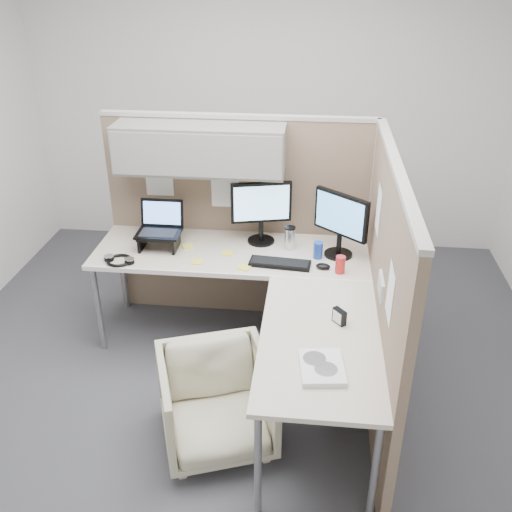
# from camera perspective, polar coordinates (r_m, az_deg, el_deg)

# --- Properties ---
(ground) EXTENTS (4.50, 4.50, 0.00)m
(ground) POSITION_cam_1_polar(r_m,az_deg,el_deg) (4.07, -1.82, -12.23)
(ground) COLOR #3A3A3F
(ground) RESTS_ON ground
(partition_back) EXTENTS (2.00, 0.36, 1.63)m
(partition_back) POSITION_cam_1_polar(r_m,az_deg,el_deg) (4.25, -3.43, 6.81)
(partition_back) COLOR #816954
(partition_back) RESTS_ON ground
(partition_right) EXTENTS (0.07, 2.03, 1.63)m
(partition_right) POSITION_cam_1_polar(r_m,az_deg,el_deg) (3.54, 12.44, -3.49)
(partition_right) COLOR #816954
(partition_right) RESTS_ON ground
(desk) EXTENTS (2.00, 1.98, 0.73)m
(desk) POSITION_cam_1_polar(r_m,az_deg,el_deg) (3.76, 0.17, -3.09)
(desk) COLOR beige
(desk) RESTS_ON ground
(office_chair) EXTENTS (0.79, 0.77, 0.65)m
(office_chair) POSITION_cam_1_polar(r_m,az_deg,el_deg) (3.45, -4.00, -14.01)
(office_chair) COLOR beige
(office_chair) RESTS_ON ground
(monitor_left) EXTENTS (0.44, 0.20, 0.47)m
(monitor_left) POSITION_cam_1_polar(r_m,az_deg,el_deg) (4.14, 0.52, 4.86)
(monitor_left) COLOR black
(monitor_left) RESTS_ON desk
(monitor_right) EXTENTS (0.36, 0.31, 0.47)m
(monitor_right) POSITION_cam_1_polar(r_m,az_deg,el_deg) (3.98, 8.46, 3.59)
(monitor_right) COLOR black
(monitor_right) RESTS_ON desk
(laptop_station) EXTENTS (0.31, 0.27, 0.33)m
(laptop_station) POSITION_cam_1_polar(r_m,az_deg,el_deg) (4.19, -9.62, 2.50)
(laptop_station) COLOR black
(laptop_station) RESTS_ON desk
(keyboard) EXTENTS (0.43, 0.18, 0.02)m
(keyboard) POSITION_cam_1_polar(r_m,az_deg,el_deg) (3.93, 2.40, -0.74)
(keyboard) COLOR black
(keyboard) RESTS_ON desk
(mouse) EXTENTS (0.11, 0.08, 0.04)m
(mouse) POSITION_cam_1_polar(r_m,az_deg,el_deg) (3.90, 6.72, -1.02)
(mouse) COLOR black
(mouse) RESTS_ON desk
(travel_mug) EXTENTS (0.08, 0.08, 0.17)m
(travel_mug) POSITION_cam_1_polar(r_m,az_deg,el_deg) (4.12, 3.40, 1.83)
(travel_mug) COLOR silver
(travel_mug) RESTS_ON desk
(soda_can_green) EXTENTS (0.07, 0.07, 0.12)m
(soda_can_green) POSITION_cam_1_polar(r_m,az_deg,el_deg) (3.85, 8.43, -0.85)
(soda_can_green) COLOR #B21E1E
(soda_can_green) RESTS_ON desk
(soda_can_silver) EXTENTS (0.07, 0.07, 0.12)m
(soda_can_silver) POSITION_cam_1_polar(r_m,az_deg,el_deg) (4.02, 6.22, 0.59)
(soda_can_silver) COLOR #1E3FA5
(soda_can_silver) RESTS_ON desk
(sticky_note_d) EXTENTS (0.09, 0.09, 0.01)m
(sticky_note_d) POSITION_cam_1_polar(r_m,az_deg,el_deg) (4.08, -2.84, 0.31)
(sticky_note_d) COLOR yellow
(sticky_note_d) RESTS_ON desk
(sticky_note_a) EXTENTS (0.08, 0.08, 0.01)m
(sticky_note_a) POSITION_cam_1_polar(r_m,az_deg,el_deg) (3.98, -5.92, -0.57)
(sticky_note_a) COLOR yellow
(sticky_note_a) RESTS_ON desk
(sticky_note_c) EXTENTS (0.10, 0.10, 0.01)m
(sticky_note_c) POSITION_cam_1_polar(r_m,az_deg,el_deg) (4.20, -6.85, 0.97)
(sticky_note_c) COLOR yellow
(sticky_note_c) RESTS_ON desk
(sticky_note_b) EXTENTS (0.10, 0.10, 0.01)m
(sticky_note_b) POSITION_cam_1_polar(r_m,az_deg,el_deg) (3.89, -1.19, -1.16)
(sticky_note_b) COLOR yellow
(sticky_note_b) RESTS_ON desk
(headphones) EXTENTS (0.22, 0.21, 0.03)m
(headphones) POSITION_cam_1_polar(r_m,az_deg,el_deg) (4.07, -13.52, -0.40)
(headphones) COLOR black
(headphones) RESTS_ON desk
(paper_stack) EXTENTS (0.26, 0.31, 0.03)m
(paper_stack) POSITION_cam_1_polar(r_m,az_deg,el_deg) (3.00, 6.60, -11.00)
(paper_stack) COLOR white
(paper_stack) RESTS_ON desk
(desk_clock) EXTENTS (0.08, 0.09, 0.09)m
(desk_clock) POSITION_cam_1_polar(r_m,az_deg,el_deg) (3.34, 8.32, -6.00)
(desk_clock) COLOR black
(desk_clock) RESTS_ON desk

